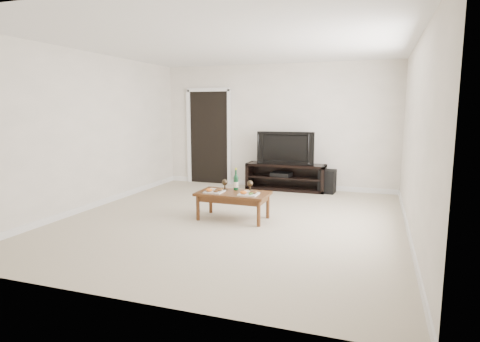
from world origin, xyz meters
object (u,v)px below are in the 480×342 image
object	(u,v)px
television	(286,148)
subwoofer	(327,181)
media_console	(286,177)
coffee_table	(233,206)

from	to	relation	value
television	subwoofer	xyz separation A→B (m)	(0.85, -0.02, -0.65)
media_console	coffee_table	distance (m)	2.47
television	subwoofer	world-z (taller)	television
television	subwoofer	size ratio (longest dim) A/B	2.47
media_console	television	size ratio (longest dim) A/B	1.40
media_console	coffee_table	world-z (taller)	media_console
media_console	coffee_table	size ratio (longest dim) A/B	1.50
media_console	coffee_table	bearing A→B (deg)	-96.24
media_console	subwoofer	bearing A→B (deg)	-1.05
media_console	subwoofer	size ratio (longest dim) A/B	3.47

